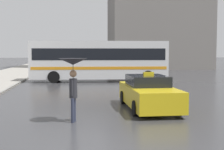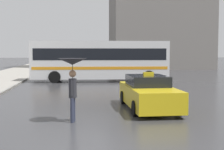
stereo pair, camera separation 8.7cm
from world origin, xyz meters
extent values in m
cube|color=gold|center=(2.07, 5.67, 0.57)|extent=(1.80, 4.74, 0.81)
cube|color=black|center=(2.07, 5.90, 1.20)|extent=(1.58, 2.13, 0.44)
cylinder|color=black|center=(2.92, 4.20, 0.30)|extent=(0.20, 0.60, 0.60)
cylinder|color=black|center=(1.21, 4.20, 0.30)|extent=(0.20, 0.60, 0.60)
cylinder|color=black|center=(2.92, 7.13, 0.30)|extent=(0.20, 0.60, 0.60)
cylinder|color=black|center=(1.21, 7.13, 0.30)|extent=(0.20, 0.60, 0.60)
cube|color=yellow|center=(2.07, 5.67, 1.50)|extent=(0.44, 0.16, 0.16)
cube|color=silver|center=(1.06, 18.83, 1.81)|extent=(11.37, 3.04, 3.10)
cube|color=black|center=(1.06, 18.83, 2.29)|extent=(10.81, 3.03, 0.94)
cube|color=orange|center=(1.06, 18.83, 1.18)|extent=(11.04, 3.05, 0.24)
cylinder|color=black|center=(5.05, 19.84, 0.48)|extent=(0.97, 0.33, 0.96)
cylinder|color=black|center=(4.94, 17.44, 0.48)|extent=(0.97, 0.33, 0.96)
cylinder|color=black|center=(-2.54, 20.21, 0.48)|extent=(0.97, 0.33, 0.96)
cylinder|color=black|center=(-2.66, 17.81, 0.48)|extent=(0.97, 0.33, 0.96)
cylinder|color=#2D3347|center=(-1.16, 3.38, 0.42)|extent=(0.15, 0.15, 0.84)
cylinder|color=#2D3347|center=(-1.10, 3.59, 0.42)|extent=(0.15, 0.15, 0.84)
cylinder|color=#28282D|center=(-1.13, 3.49, 1.18)|extent=(0.34, 0.34, 0.67)
sphere|color=#997051|center=(-1.13, 3.49, 1.69)|extent=(0.25, 0.25, 0.25)
cylinder|color=#28282D|center=(-1.18, 3.31, 1.23)|extent=(0.09, 0.09, 0.57)
cylinder|color=#28282D|center=(-1.09, 3.66, 1.23)|extent=(0.09, 0.09, 0.57)
cone|color=#232328|center=(-1.13, 3.49, 2.10)|extent=(1.00, 1.00, 0.22)
cylinder|color=black|center=(-1.13, 3.49, 1.76)|extent=(0.02, 0.02, 0.69)
cube|color=#262628|center=(-1.11, 3.75, 0.46)|extent=(0.14, 0.20, 0.28)
camera|label=1|loc=(-1.14, -7.30, 2.40)|focal=50.00mm
camera|label=2|loc=(-1.05, -7.31, 2.40)|focal=50.00mm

